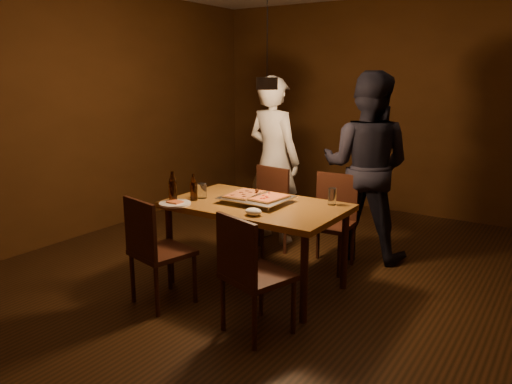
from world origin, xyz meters
The scene contains 19 objects.
room_shell centered at (0.00, 0.00, 1.40)m, with size 6.00×6.00×6.00m.
dining_table centered at (-0.02, -0.13, 0.68)m, with size 1.50×0.90×0.75m.
chair_far_left centered at (-0.41, 0.64, 0.54)m, with size 0.48×0.48×0.49m.
chair_far_right centered at (0.32, 0.69, 0.54)m, with size 0.45×0.45×0.49m.
chair_near_left centered at (-0.49, -0.91, 0.54)m, with size 0.50×0.50×0.49m.
chair_near_right centered at (0.42, -0.89, 0.54)m, with size 0.52×0.52×0.49m.
pizza_tray centered at (-0.04, -0.10, 0.77)m, with size 0.55×0.45×0.05m, color silver.
pizza_meat centered at (-0.17, -0.09, 0.81)m, with size 0.24×0.37×0.02m, color maroon.
pizza_cheese centered at (0.09, -0.09, 0.81)m, with size 0.21×0.34×0.02m, color gold.
spatula centered at (-0.05, -0.10, 0.81)m, with size 0.09×0.24×0.04m, color silver, non-canonical shape.
beer_bottle_a centered at (-0.65, -0.48, 0.88)m, with size 0.07×0.07×0.27m.
beer_bottle_b centered at (-0.54, -0.34, 0.87)m, with size 0.06×0.06×0.23m.
water_glass_left centered at (-0.53, -0.24, 0.82)m, with size 0.08×0.08×0.13m, color silver.
water_glass_right centered at (0.54, 0.19, 0.82)m, with size 0.07×0.07×0.14m, color silver.
plate_slice centered at (-0.58, -0.54, 0.76)m, with size 0.27×0.27×0.03m.
napkin centered at (0.17, -0.45, 0.78)m, with size 0.14×0.11×0.06m, color white.
diner_white centered at (-0.57, 1.05, 0.91)m, with size 0.66×0.43×1.81m, color silver.
diner_dark centered at (0.48, 1.10, 0.93)m, with size 0.90×0.70×1.86m, color black.
pendant_lamp centered at (0.00, 0.00, 1.76)m, with size 0.18×0.18×1.10m.
Camera 1 is at (2.25, -3.57, 1.82)m, focal length 35.00 mm.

